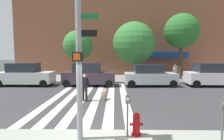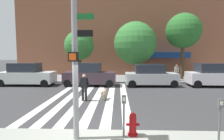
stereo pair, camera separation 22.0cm
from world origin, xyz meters
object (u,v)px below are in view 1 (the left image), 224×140
parked_car_fourth_in_line (210,75)px  pedestrian_dog_walker (85,86)px  traffic_light_pole (78,31)px  parking_meter_third_along (128,110)px  street_tree_further (182,31)px  parked_car_behind_first (89,75)px  dog_on_leash (104,93)px  pedestrian_bystander (175,71)px  parking_meter_curbside (223,114)px  street_tree_middle (134,43)px  parked_car_third_in_line (150,76)px  parked_car_near_curb (26,75)px  fire_hydrant (136,124)px  street_tree_nearest (78,45)px

parked_car_fourth_in_line → pedestrian_dog_walker: size_ratio=2.60×
traffic_light_pole → parked_car_fourth_in_line: traffic_light_pole is taller
parking_meter_third_along → street_tree_further: 16.00m
parked_car_behind_first → dog_on_leash: parked_car_behind_first is taller
parking_meter_third_along → pedestrian_bystander: bearing=65.5°
parking_meter_curbside → street_tree_middle: (-1.21, 14.12, 3.00)m
parked_car_behind_first → street_tree_further: bearing=20.8°
street_tree_further → parking_meter_curbside: bearing=-105.3°
parked_car_behind_first → parked_car_third_in_line: 5.46m
parked_car_near_curb → street_tree_middle: size_ratio=0.78×
parked_car_fourth_in_line → street_tree_middle: street_tree_middle is taller
traffic_light_pole → parked_car_behind_first: traffic_light_pole is taller
fire_hydrant → parking_meter_curbside: (2.53, -0.47, 0.51)m
parking_meter_curbside → parked_car_behind_first: bearing=117.7°
pedestrian_dog_walker → parking_meter_curbside: bearing=-46.5°
parked_car_near_curb → parked_car_behind_first: bearing=0.0°
parking_meter_curbside → fire_hydrant: bearing=169.4°
parking_meter_curbside → parked_car_behind_first: size_ratio=0.29×
parking_meter_curbside → pedestrian_bystander: 13.45m
parking_meter_third_along → fire_hydrant: bearing=15.8°
parked_car_behind_first → parked_car_fourth_in_line: (10.86, 0.00, 0.01)m
parked_car_behind_first → pedestrian_bystander: parked_car_behind_first is taller
pedestrian_dog_walker → street_tree_nearest: bearing=104.0°
street_tree_nearest → street_tree_middle: bearing=0.1°
fire_hydrant → pedestrian_bystander: 13.79m
street_tree_nearest → pedestrian_bystander: bearing=-5.5°
parked_car_near_curb → pedestrian_dog_walker: (6.27, -5.32, -0.04)m
parking_meter_third_along → parked_car_near_curb: 13.33m
parked_car_third_in_line → parked_car_fourth_in_line: 5.40m
pedestrian_bystander → parking_meter_curbside: bearing=-102.7°
parked_car_fourth_in_line → pedestrian_dog_walker: (-10.32, -5.32, -0.06)m
dog_on_leash → parked_car_near_curb: bearing=146.4°
parked_car_behind_first → parked_car_fourth_in_line: size_ratio=1.09×
fire_hydrant → parking_meter_third_along: bearing=-164.2°
street_tree_middle → pedestrian_bystander: 5.21m
dog_on_leash → pedestrian_bystander: pedestrian_bystander is taller
parked_car_third_in_line → street_tree_middle: bearing=107.1°
fire_hydrant → parking_meter_third_along: parking_meter_third_along is taller
parked_car_near_curb → parked_car_third_in_line: bearing=-0.0°
parking_meter_curbside → parked_car_behind_first: 12.03m
street_tree_nearest → dog_on_leash: (3.34, -8.40, -3.35)m
parked_car_behind_first → parked_car_third_in_line: bearing=-0.0°
street_tree_nearest → pedestrian_bystander: size_ratio=3.21×
parked_car_third_in_line → street_tree_further: bearing=41.8°
fire_hydrant → parked_car_third_in_line: (2.39, 10.17, 0.41)m
parking_meter_third_along → pedestrian_dog_walker: (-2.23, 4.94, -0.10)m
parking_meter_third_along → street_tree_nearest: bearing=107.8°
parking_meter_third_along → pedestrian_bystander: 13.98m
parked_car_near_curb → parked_car_third_in_line: 11.20m
street_tree_nearest → parking_meter_third_along: bearing=-72.2°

